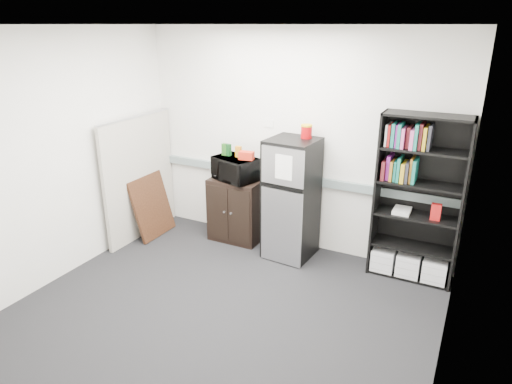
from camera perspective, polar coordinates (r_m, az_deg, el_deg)
floor at (r=4.73m, az=-4.10°, el=-14.63°), size 4.00×4.00×0.00m
wall_back at (r=5.62m, az=4.79°, el=6.25°), size 4.00×0.02×2.70m
wall_right at (r=3.57m, az=24.12°, el=-3.91°), size 0.02×3.50×2.70m
wall_left at (r=5.40m, az=-23.08°, el=4.09°), size 0.02×3.50×2.70m
ceiling at (r=3.89m, az=-5.15°, el=20.13°), size 4.00×3.50×0.02m
electrical_raceway at (r=5.72m, az=4.54°, el=1.81°), size 3.92×0.05×0.10m
wall_note at (r=5.70m, az=1.54°, el=8.59°), size 0.14×0.00×0.10m
bookshelf at (r=5.21m, az=19.56°, el=-1.05°), size 0.90×0.34×1.85m
cubicle_partition at (r=6.19m, az=-14.32°, el=1.84°), size 0.06×1.30×1.62m
cabinet at (r=5.98m, az=-2.49°, el=-2.23°), size 0.67×0.45×0.83m
microwave at (r=5.78m, az=-2.66°, el=2.92°), size 0.62×0.50×0.30m
snack_box_a at (r=5.82m, az=-3.92°, el=5.33°), size 0.07×0.06×0.15m
snack_box_b at (r=5.80m, az=-3.51°, el=5.28°), size 0.08×0.06×0.15m
snack_box_c at (r=5.73m, az=-2.21°, el=5.06°), size 0.07×0.05×0.14m
snack_bag at (r=5.62m, az=-1.20°, el=4.58°), size 0.19×0.12×0.10m
refrigerator at (r=5.47m, az=4.40°, el=-0.91°), size 0.59×0.62×1.47m
coffee_can at (r=5.31m, az=6.33°, el=7.65°), size 0.13×0.13×0.18m
framed_poster at (r=6.27m, az=-12.87°, el=-1.66°), size 0.25×0.65×0.82m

